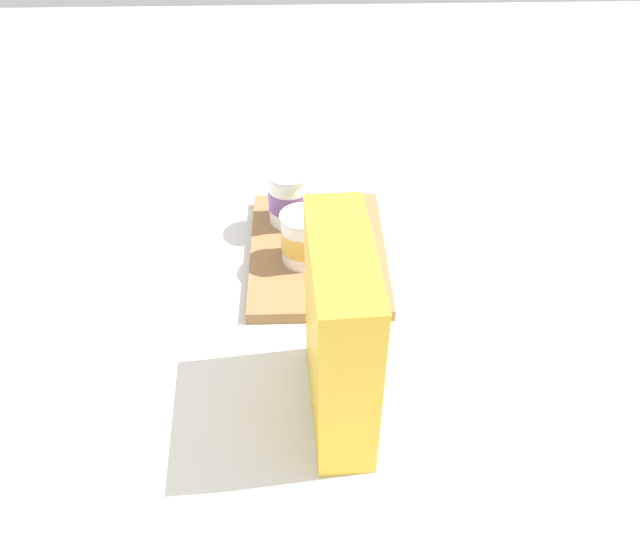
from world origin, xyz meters
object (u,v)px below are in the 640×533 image
Objects in this scene: banana_bunch at (347,238)px; yogurt_cup_front at (303,238)px; cereal_box at (340,335)px; cutting_board at (318,252)px; yogurt_cup_back at (288,197)px.

yogurt_cup_front is at bearing 113.09° from banana_bunch.
cereal_box is 1.50× the size of banana_bunch.
banana_bunch reaches higher than cutting_board.
yogurt_cup_back is (0.08, 0.05, 0.06)m from cutting_board.
cereal_box reaches higher than yogurt_cup_front.
yogurt_cup_back is 0.55× the size of banana_bunch.
cereal_box reaches higher than banana_bunch.
cereal_box reaches higher than yogurt_cup_back.
yogurt_cup_front is 0.49× the size of banana_bunch.
banana_bunch is at bearing 171.37° from cereal_box.
cutting_board is 1.74× the size of banana_bunch.
cutting_board is 0.11m from yogurt_cup_back.
yogurt_cup_back is at bearing 12.16° from yogurt_cup_front.
yogurt_cup_front is at bearing -167.84° from yogurt_cup_back.
cutting_board is 0.05m from banana_bunch.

